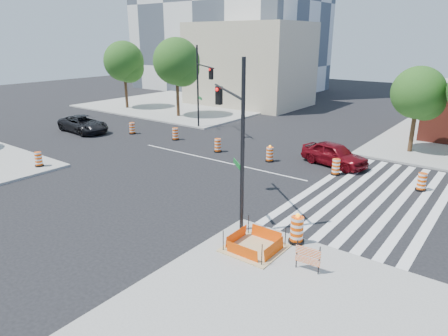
{
  "coord_description": "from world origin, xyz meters",
  "views": [
    {
      "loc": [
        16.64,
        -21.14,
        8.29
      ],
      "look_at": [
        4.01,
        -4.43,
        1.4
      ],
      "focal_mm": 32.0,
      "sensor_mm": 36.0,
      "label": 1
    }
  ],
  "objects": [
    {
      "name": "tree_north_c",
      "position": [
        10.41,
        10.26,
        4.28
      ],
      "size": [
        3.76,
        3.76,
        6.38
      ],
      "color": "#382314",
      "rests_on": "ground"
    },
    {
      "name": "signal_pole_se",
      "position": [
        6.42,
        -6.92,
        4.56
      ],
      "size": [
        4.36,
        3.72,
        7.41
      ],
      "rotation": [
        0.0,
        0.0,
        2.44
      ],
      "color": "black",
      "rests_on": "ground"
    },
    {
      "name": "crosswalk_east",
      "position": [
        10.95,
        0.0,
        0.01
      ],
      "size": [
        6.75,
        13.5,
        0.01
      ],
      "color": "silver",
      "rests_on": "ground"
    },
    {
      "name": "dark_suv",
      "position": [
        -15.17,
        -0.36,
        0.75
      ],
      "size": [
        5.55,
        2.83,
        1.5
      ],
      "primitive_type": "imported",
      "rotation": [
        0.0,
        0.0,
        1.51
      ],
      "color": "black",
      "rests_on": "ground"
    },
    {
      "name": "median_drum_1",
      "position": [
        -6.44,
        2.57,
        0.48
      ],
      "size": [
        0.6,
        0.6,
        1.02
      ],
      "color": "black",
      "rests_on": "ground"
    },
    {
      "name": "pit_drum",
      "position": [
        10.1,
        -7.5,
        0.7
      ],
      "size": [
        0.67,
        0.67,
        1.32
      ],
      "color": "black",
      "rests_on": "ground"
    },
    {
      "name": "beige_midrise",
      "position": [
        -12.0,
        22.0,
        5.0
      ],
      "size": [
        14.0,
        10.0,
        10.0
      ],
      "primitive_type": "cube",
      "color": "#B4A989",
      "rests_on": "ground"
    },
    {
      "name": "ground",
      "position": [
        0.0,
        0.0,
        0.0
      ],
      "size": [
        120.0,
        120.0,
        0.0
      ],
      "primitive_type": "plane",
      "color": "black",
      "rests_on": "ground"
    },
    {
      "name": "barricade",
      "position": [
        11.4,
        -9.18,
        0.76
      ],
      "size": [
        0.95,
        0.13,
        1.11
      ],
      "rotation": [
        0.0,
        0.0,
        0.09
      ],
      "color": "#F74E05",
      "rests_on": "ground"
    },
    {
      "name": "tree_north_b",
      "position": [
        -13.2,
        10.18,
        5.58
      ],
      "size": [
        4.89,
        4.89,
        8.32
      ],
      "color": "#382314",
      "rests_on": "ground"
    },
    {
      "name": "excavation_pit",
      "position": [
        9.0,
        -9.0,
        0.22
      ],
      "size": [
        2.2,
        2.2,
        0.9
      ],
      "color": "tan",
      "rests_on": "ground"
    },
    {
      "name": "median_drum_2",
      "position": [
        -1.3,
        1.8,
        0.48
      ],
      "size": [
        0.6,
        0.6,
        1.02
      ],
      "color": "black",
      "rests_on": "ground"
    },
    {
      "name": "lane_centerline",
      "position": [
        0.0,
        0.0,
        0.01
      ],
      "size": [
        14.0,
        0.12,
        0.01
      ],
      "primitive_type": "cube",
      "color": "silver",
      "rests_on": "ground"
    },
    {
      "name": "sidewalk_nw",
      "position": [
        -18.0,
        18.0,
        0.07
      ],
      "size": [
        22.0,
        22.0,
        0.15
      ],
      "primitive_type": "cube",
      "color": "gray",
      "rests_on": "ground"
    },
    {
      "name": "median_drum_4",
      "position": [
        7.87,
        2.13,
        0.48
      ],
      "size": [
        0.6,
        0.6,
        1.02
      ],
      "color": "black",
      "rests_on": "ground"
    },
    {
      "name": "median_drum_3",
      "position": [
        3.09,
        2.06,
        0.49
      ],
      "size": [
        0.6,
        0.6,
        1.18
      ],
      "color": "black",
      "rests_on": "ground"
    },
    {
      "name": "median_drum_0",
      "position": [
        -11.09,
        1.86,
        0.48
      ],
      "size": [
        0.6,
        0.6,
        1.02
      ],
      "color": "black",
      "rests_on": "ground"
    },
    {
      "name": "median_drum_5",
      "position": [
        12.8,
        2.44,
        0.48
      ],
      "size": [
        0.6,
        0.6,
        1.02
      ],
      "color": "black",
      "rests_on": "ground"
    },
    {
      "name": "tree_north_a",
      "position": [
        -21.79,
        10.3,
        5.32
      ],
      "size": [
        4.66,
        4.66,
        7.92
      ],
      "color": "#382314",
      "rests_on": "ground"
    },
    {
      "name": "red_coupe",
      "position": [
        7.01,
        3.92,
        0.78
      ],
      "size": [
        4.9,
        2.84,
        1.57
      ],
      "primitive_type": "imported",
      "rotation": [
        0.0,
        0.0,
        1.34
      ],
      "color": "#5C070F",
      "rests_on": "ground"
    },
    {
      "name": "signal_pole_nw",
      "position": [
        -6.7,
        6.42,
        4.59
      ],
      "size": [
        4.65,
        3.42,
        7.47
      ],
      "rotation": [
        0.0,
        0.0,
        -0.63
      ],
      "color": "black",
      "rests_on": "ground"
    },
    {
      "name": "sw_corner_drum",
      "position": [
        -8.27,
        -8.48,
        0.6
      ],
      "size": [
        0.56,
        0.56,
        0.96
      ],
      "color": "black",
      "rests_on": "ground"
    }
  ]
}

